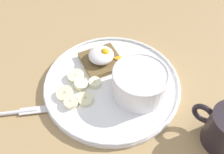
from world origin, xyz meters
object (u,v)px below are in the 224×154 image
Objects in this scene: banana_slice_left at (81,84)px; knife at (22,112)px; banana_slice_front at (71,102)px; banana_slice_right at (86,99)px; oatmeal_bowl at (140,83)px; banana_slice_inner at (95,83)px; banana_slice_outer at (76,76)px; banana_slice_back at (65,94)px; poached_egg at (102,55)px; toast_slice at (101,61)px.

knife is at bearing 12.83° from banana_slice_left.
knife is at bearing -7.21° from banana_slice_front.
banana_slice_left is 3.94cm from banana_slice_right.
banana_slice_front is at bearing -1.36° from oatmeal_bowl.
banana_slice_right is 4.56cm from banana_slice_inner.
banana_slice_outer is at bearing -38.41° from banana_slice_inner.
knife is at bearing 9.56° from banana_slice_inner.
banana_slice_left reaches higher than banana_slice_right.
banana_slice_back is 1.13× the size of banana_slice_right.
knife is at bearing 8.22° from banana_slice_back.
banana_slice_front is 0.91× the size of banana_slice_left.
poached_egg is at bearing -155.15° from knife.
banana_slice_back is at bearing 37.34° from poached_egg.
banana_slice_left reaches higher than banana_slice_back.
banana_slice_inner is (-2.70, -3.68, 0.03)cm from banana_slice_right.
banana_slice_right is (11.13, -0.49, -2.33)cm from oatmeal_bowl.
toast_slice is 11.85cm from banana_slice_back.
banana_slice_back reaches higher than knife.
poached_egg is 8.39cm from banana_slice_left.
banana_slice_inner is at bearing 141.59° from banana_slice_outer.
banana_slice_inner reaches higher than banana_slice_outer.
banana_slice_back is 9.11cm from knife.
poached_egg is (-0.14, 0.03, 1.83)cm from toast_slice.
banana_slice_outer is at bearing -155.24° from knife.
banana_slice_back is at bearing 37.88° from toast_slice.
banana_slice_front is 7.02cm from banana_slice_outer.
banana_slice_back is (3.57, 1.55, -0.17)cm from banana_slice_left.
banana_slice_right is at bearing 53.77° from banana_slice_inner.
banana_slice_front is 0.30× the size of knife.
banana_slice_back is 4.50cm from banana_slice_right.
oatmeal_bowl is at bearing 118.97° from toast_slice.
banana_slice_right is (5.67, 9.61, -1.91)cm from poached_egg.
banana_slice_back is (14.96, -2.86, -2.29)cm from oatmeal_bowl.
oatmeal_bowl reaches higher than banana_slice_back.
oatmeal_bowl is at bearing 153.67° from banana_slice_inner.
banana_slice_front reaches higher than banana_slice_right.
banana_slice_inner is at bearing 63.40° from poached_egg.
banana_slice_back is (9.50, 7.24, -1.87)cm from poached_egg.
banana_slice_back reaches higher than toast_slice.
banana_slice_outer is 0.37× the size of knife.
toast_slice is 1.84cm from poached_egg.
knife is (18.43, 8.53, -3.11)cm from poached_egg.
banana_slice_front is at bearing 72.81° from banana_slice_outer.
toast_slice is at bearing -130.96° from banana_slice_front.
banana_slice_left is 3.89cm from banana_slice_back.
oatmeal_bowl is 14.15cm from banana_slice_outer.
banana_slice_left is 2.71cm from banana_slice_outer.
banana_slice_outer is (6.43, 3.10, -0.12)cm from toast_slice.
banana_slice_back is (0.84, -2.53, -0.12)cm from banana_slice_front.
poached_egg reaches higher than banana_slice_outer.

